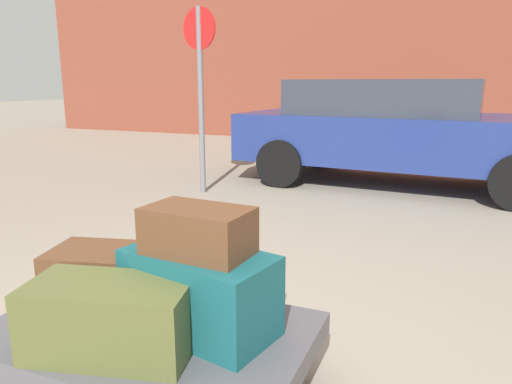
{
  "coord_description": "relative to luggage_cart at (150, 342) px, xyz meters",
  "views": [
    {
      "loc": [
        1.15,
        -1.55,
        1.38
      ],
      "look_at": [
        0.0,
        1.2,
        0.69
      ],
      "focal_mm": 33.31,
      "sensor_mm": 36.0,
      "label": 1
    }
  ],
  "objects": [
    {
      "name": "duffel_bag_teal_front_left",
      "position": [
        0.21,
        0.08,
        0.24
      ],
      "size": [
        0.69,
        0.46,
        0.35
      ],
      "primitive_type": "cube",
      "rotation": [
        0.0,
        0.0,
        -0.2
      ],
      "color": "#144C51",
      "rests_on": "luggage_cart"
    },
    {
      "name": "parked_car",
      "position": [
        0.42,
        5.18,
        0.49
      ],
      "size": [
        4.39,
        2.11,
        1.42
      ],
      "color": "navy",
      "rests_on": "ground_plane"
    },
    {
      "name": "duffel_bag_olive_rear_right",
      "position": [
        -0.02,
        -0.21,
        0.21
      ],
      "size": [
        0.69,
        0.47,
        0.29
      ],
      "primitive_type": "cube",
      "rotation": [
        0.0,
        0.0,
        0.24
      ],
      "color": "#4C5128",
      "rests_on": "luggage_cart"
    },
    {
      "name": "no_parking_sign",
      "position": [
        -1.78,
        3.7,
        1.13
      ],
      "size": [
        0.49,
        0.13,
        2.26
      ],
      "color": "slate",
      "rests_on": "ground_plane"
    },
    {
      "name": "duffel_bag_brown_topmost_pile",
      "position": [
        0.21,
        0.08,
        0.51
      ],
      "size": [
        0.45,
        0.29,
        0.19
      ],
      "primitive_type": "cube",
      "rotation": [
        0.0,
        0.0,
        -0.07
      ],
      "color": "#51331E",
      "rests_on": "duffel_bag_teal_front_left"
    },
    {
      "name": "duffel_bag_brown_rear_left",
      "position": [
        -0.29,
        0.1,
        0.21
      ],
      "size": [
        0.59,
        0.44,
        0.28
      ],
      "primitive_type": "cube",
      "rotation": [
        0.0,
        0.0,
        0.25
      ],
      "color": "#51331E",
      "rests_on": "luggage_cart"
    },
    {
      "name": "luggage_cart",
      "position": [
        0.0,
        0.0,
        0.0
      ],
      "size": [
        1.38,
        0.88,
        0.34
      ],
      "color": "#4C4C51",
      "rests_on": "ground_plane"
    }
  ]
}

